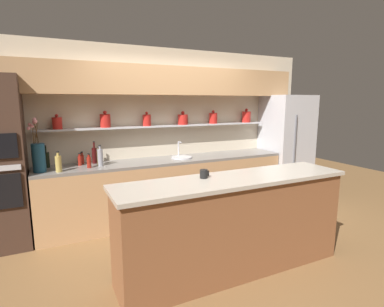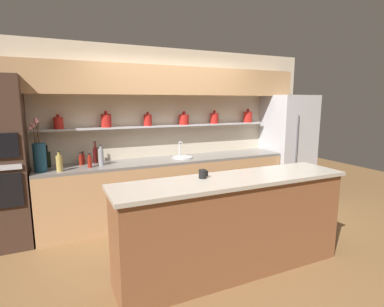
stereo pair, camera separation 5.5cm
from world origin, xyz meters
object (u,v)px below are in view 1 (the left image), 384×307
object	(u,v)px
bottle_sauce_7	(89,162)
bottle_wine_0	(95,155)
bottle_oil_4	(99,157)
bottle_spirit_5	(100,157)
flower_vase	(38,156)
bottle_sauce_1	(82,159)
bottle_wine_3	(46,160)
bottle_sauce_2	(80,160)
coffee_mug	(204,174)
sink_fixture	(181,157)
refrigerator	(286,148)
bottle_spirit_6	(58,163)

from	to	relation	value
bottle_sauce_7	bottle_wine_0	bearing A→B (deg)	67.80
bottle_oil_4	bottle_spirit_5	bearing A→B (deg)	-90.37
flower_vase	bottle_sauce_7	distance (m)	0.60
bottle_sauce_1	bottle_wine_3	size ratio (longest dim) A/B	0.59
bottle_sauce_7	bottle_spirit_5	bearing A→B (deg)	22.34
bottle_wine_0	bottle_sauce_1	world-z (taller)	bottle_wine_0
bottle_sauce_2	coffee_mug	world-z (taller)	coffee_mug
bottle_sauce_7	coffee_mug	bearing A→B (deg)	-57.63
flower_vase	bottle_sauce_1	world-z (taller)	flower_vase
bottle_spirit_5	coffee_mug	distance (m)	1.72
bottle_wine_0	sink_fixture	bearing A→B (deg)	-7.21
refrigerator	flower_vase	size ratio (longest dim) A/B	2.82
bottle_oil_4	bottle_spirit_5	xyz separation A→B (m)	(-0.00, -0.09, 0.02)
bottle_wine_0	bottle_spirit_6	world-z (taller)	bottle_wine_0
refrigerator	bottle_sauce_7	distance (m)	3.45
sink_fixture	bottle_spirit_5	distance (m)	1.23
bottle_oil_4	bottle_spirit_6	xyz separation A→B (m)	(-0.53, -0.23, 0.01)
refrigerator	sink_fixture	bearing A→B (deg)	178.66
sink_fixture	bottle_wine_3	size ratio (longest dim) A/B	1.08
bottle_wine_3	coffee_mug	distance (m)	2.25
sink_fixture	bottle_wine_3	world-z (taller)	bottle_wine_3
bottle_wine_3	bottle_oil_4	bearing A→B (deg)	-9.39
bottle_sauce_7	bottle_spirit_6	bearing A→B (deg)	-168.23
bottle_sauce_1	bottle_wine_3	distance (m)	0.45
flower_vase	bottle_sauce_1	xyz separation A→B (m)	(0.53, 0.26, -0.13)
bottle_sauce_2	bottle_oil_4	xyz separation A→B (m)	(0.25, -0.07, 0.03)
bottle_oil_4	bottle_wine_0	bearing A→B (deg)	111.03
sink_fixture	bottle_spirit_5	world-z (taller)	bottle_spirit_5
bottle_sauce_1	bottle_spirit_5	xyz separation A→B (m)	(0.21, -0.22, 0.04)
bottle_spirit_5	bottle_spirit_6	world-z (taller)	bottle_spirit_5
bottle_wine_3	refrigerator	bearing A→B (deg)	-2.86
flower_vase	bottle_wine_3	world-z (taller)	flower_vase
bottle_wine_0	bottle_spirit_5	bearing A→B (deg)	-77.42
bottle_sauce_1	coffee_mug	size ratio (longest dim) A/B	1.77
bottle_spirit_5	bottle_spirit_6	distance (m)	0.55
bottle_spirit_5	coffee_mug	xyz separation A→B (m)	(0.78, -1.54, 0.02)
sink_fixture	bottle_spirit_6	size ratio (longest dim) A/B	1.24
bottle_sauce_1	bottle_sauce_2	size ratio (longest dim) A/B	1.01
flower_vase	bottle_sauce_2	xyz separation A→B (m)	(0.49, 0.19, -0.14)
bottle_spirit_5	bottle_spirit_6	size ratio (longest dim) A/B	1.10
coffee_mug	refrigerator	bearing A→B (deg)	31.42
refrigerator	coffee_mug	size ratio (longest dim) A/B	19.06
bottle_sauce_7	coffee_mug	world-z (taller)	bottle_sauce_7
refrigerator	bottle_wine_3	size ratio (longest dim) A/B	6.32
flower_vase	bottle_sauce_1	distance (m)	0.61
sink_fixture	bottle_wine_0	size ratio (longest dim) A/B	1.02
refrigerator	bottle_sauce_2	size ratio (longest dim) A/B	10.89
bottle_oil_4	refrigerator	bearing A→B (deg)	-1.53
bottle_sauce_1	bottle_sauce_7	distance (m)	0.29
bottle_wine_3	bottle_sauce_2	bearing A→B (deg)	-6.07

